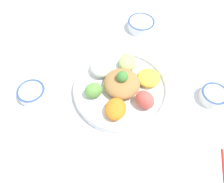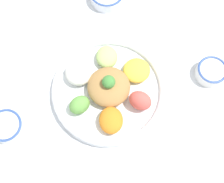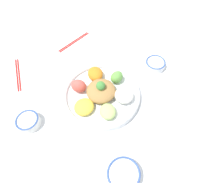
{
  "view_description": "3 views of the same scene",
  "coord_description": "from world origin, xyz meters",
  "px_view_note": "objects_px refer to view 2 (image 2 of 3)",
  "views": [
    {
      "loc": [
        0.32,
        -0.19,
        0.66
      ],
      "look_at": [
        -0.02,
        -0.02,
        0.05
      ],
      "focal_mm": 35.0,
      "sensor_mm": 36.0,
      "label": 1
    },
    {
      "loc": [
        0.2,
        -0.19,
        0.88
      ],
      "look_at": [
        -0.03,
        0.03,
        0.02
      ],
      "focal_mm": 50.0,
      "sensor_mm": 36.0,
      "label": 2
    },
    {
      "loc": [
        -0.31,
        0.37,
        0.71
      ],
      "look_at": [
        -0.08,
        0.0,
        0.04
      ],
      "focal_mm": 30.0,
      "sensor_mm": 36.0,
      "label": 3
    }
  ],
  "objects_px": {
    "salad_platter": "(109,89)",
    "serving_spoon_extra": "(66,28)",
    "sauce_bowl_red": "(211,72)",
    "serving_spoon_main": "(40,181)",
    "rice_bowl_blue": "(6,126)"
  },
  "relations": [
    {
      "from": "serving_spoon_extra",
      "to": "salad_platter",
      "type": "bearing_deg",
      "value": 6.33
    },
    {
      "from": "sauce_bowl_red",
      "to": "serving_spoon_extra",
      "type": "xyz_separation_m",
      "value": [
        -0.43,
        -0.21,
        -0.02
      ]
    },
    {
      "from": "salad_platter",
      "to": "serving_spoon_extra",
      "type": "height_order",
      "value": "salad_platter"
    },
    {
      "from": "salad_platter",
      "to": "serving_spoon_main",
      "type": "xyz_separation_m",
      "value": [
        0.06,
        -0.31,
        -0.02
      ]
    },
    {
      "from": "salad_platter",
      "to": "sauce_bowl_red",
      "type": "relative_size",
      "value": 3.75
    },
    {
      "from": "rice_bowl_blue",
      "to": "serving_spoon_extra",
      "type": "bearing_deg",
      "value": 111.58
    },
    {
      "from": "sauce_bowl_red",
      "to": "serving_spoon_main",
      "type": "relative_size",
      "value": 0.78
    },
    {
      "from": "sauce_bowl_red",
      "to": "salad_platter",
      "type": "bearing_deg",
      "value": -123.28
    },
    {
      "from": "sauce_bowl_red",
      "to": "rice_bowl_blue",
      "type": "relative_size",
      "value": 0.94
    },
    {
      "from": "sauce_bowl_red",
      "to": "serving_spoon_extra",
      "type": "relative_size",
      "value": 0.71
    },
    {
      "from": "serving_spoon_main",
      "to": "rice_bowl_blue",
      "type": "bearing_deg",
      "value": 33.46
    },
    {
      "from": "salad_platter",
      "to": "sauce_bowl_red",
      "type": "distance_m",
      "value": 0.32
    },
    {
      "from": "rice_bowl_blue",
      "to": "serving_spoon_main",
      "type": "height_order",
      "value": "rice_bowl_blue"
    },
    {
      "from": "salad_platter",
      "to": "sauce_bowl_red",
      "type": "bearing_deg",
      "value": 56.72
    },
    {
      "from": "sauce_bowl_red",
      "to": "serving_spoon_extra",
      "type": "height_order",
      "value": "sauce_bowl_red"
    }
  ]
}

